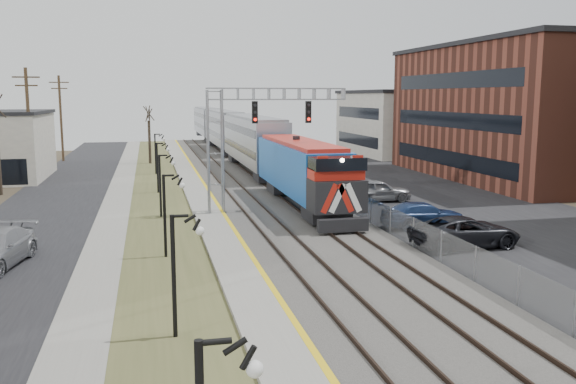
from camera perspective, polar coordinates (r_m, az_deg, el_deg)
name	(u,v)px	position (r m, az deg, el deg)	size (l,w,h in m)	color
street_west	(52,203)	(46.85, -21.18, -0.98)	(7.00, 120.00, 0.04)	black
sidewalk	(117,200)	(46.40, -15.68, -0.77)	(2.00, 120.00, 0.08)	gray
grass_median	(159,199)	(46.35, -11.97, -0.65)	(4.00, 120.00, 0.06)	#474B28
platform	(200,196)	(46.47, -8.28, -0.41)	(2.00, 120.00, 0.24)	gray
ballast_bed	(265,194)	(47.13, -2.21, -0.22)	(8.00, 120.00, 0.20)	#595651
parking_lot	(409,190)	(50.73, 11.23, 0.18)	(16.00, 120.00, 0.04)	black
platform_edge	(211,194)	(46.53, -7.20, -0.22)	(0.24, 120.00, 0.01)	gold
track_near	(239,193)	(46.78, -4.62, -0.09)	(1.58, 120.00, 0.15)	#2D2119
track_far	(283,191)	(47.40, -0.43, 0.05)	(1.58, 120.00, 0.15)	#2D2119
train	(232,134)	(76.06, -5.27, 5.38)	(3.00, 85.85, 5.33)	#1558B2
signal_gantry	(242,128)	(39.20, -4.35, 5.98)	(9.00, 1.07, 8.15)	gray
lampposts	(165,215)	(29.55, -11.48, -2.16)	(0.14, 62.14, 4.00)	black
fence	(317,184)	(47.97, 2.72, 0.78)	(0.04, 120.00, 1.60)	gray
bare_trees	(42,161)	(50.52, -22.04, 2.73)	(12.30, 42.30, 5.95)	#382D23
car_lot_c	(465,233)	(32.16, 16.25, -3.66)	(2.60, 5.63, 1.57)	black
car_lot_d	(423,216)	(36.36, 12.54, -2.16)	(2.05, 5.04, 1.46)	navy
car_lot_e	(377,191)	(44.60, 8.37, 0.11)	(1.94, 4.83, 1.64)	slate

